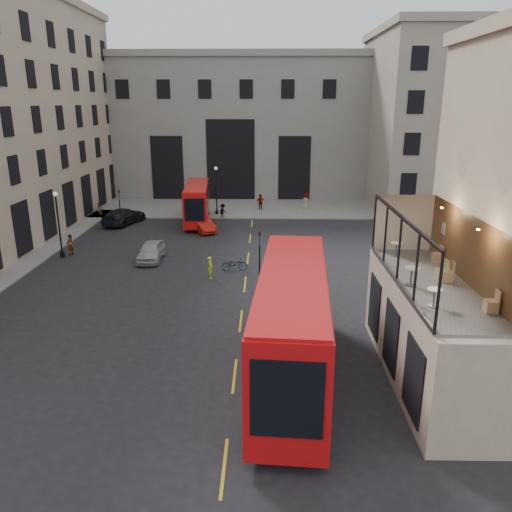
{
  "coord_description": "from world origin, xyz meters",
  "views": [
    {
      "loc": [
        -0.64,
        -20.17,
        11.98
      ],
      "look_at": [
        -1.18,
        8.91,
        3.0
      ],
      "focal_mm": 35.0,
      "sensor_mm": 36.0,
      "label": 1
    }
  ],
  "objects_px": {
    "street_lamp_b": "(216,194)",
    "cafe_table_near": "(434,295)",
    "bus_far": "(197,201)",
    "car_b": "(202,224)",
    "car_a": "(151,251)",
    "cafe_table_mid": "(412,274)",
    "pedestrian_b": "(223,211)",
    "street_lamp_a": "(59,228)",
    "cafe_chair_a": "(491,306)",
    "pedestrian_e": "(70,245)",
    "car_c": "(124,216)",
    "cafe_chair_c": "(442,274)",
    "bus_near": "(292,321)",
    "bicycle": "(234,264)",
    "pedestrian_c": "(261,202)",
    "cyclist": "(210,268)",
    "cafe_chair_d": "(437,257)",
    "pedestrian_a": "(100,210)",
    "traffic_light_near": "(260,251)",
    "pedestrian_d": "(306,201)",
    "cafe_chair_b": "(447,275)",
    "cafe_table_far": "(396,247)",
    "traffic_light_far": "(120,204)"
  },
  "relations": [
    {
      "from": "car_a",
      "to": "cyclist",
      "type": "xyz_separation_m",
      "value": [
        5.17,
        -4.19,
        0.06
      ]
    },
    {
      "from": "cafe_chair_c",
      "to": "cafe_table_mid",
      "type": "bearing_deg",
      "value": -153.46
    },
    {
      "from": "traffic_light_near",
      "to": "pedestrian_b",
      "type": "bearing_deg",
      "value": 101.69
    },
    {
      "from": "cafe_table_near",
      "to": "cafe_chair_d",
      "type": "relative_size",
      "value": 0.84
    },
    {
      "from": "street_lamp_b",
      "to": "pedestrian_c",
      "type": "relative_size",
      "value": 2.82
    },
    {
      "from": "cafe_table_mid",
      "to": "bicycle",
      "type": "bearing_deg",
      "value": 118.71
    },
    {
      "from": "pedestrian_c",
      "to": "pedestrian_e",
      "type": "xyz_separation_m",
      "value": [
        -15.32,
        -17.96,
        -0.06
      ]
    },
    {
      "from": "pedestrian_e",
      "to": "cafe_table_near",
      "type": "bearing_deg",
      "value": 61.83
    },
    {
      "from": "cafe_table_near",
      "to": "cafe_chair_c",
      "type": "relative_size",
      "value": 0.78
    },
    {
      "from": "car_b",
      "to": "cafe_chair_c",
      "type": "distance_m",
      "value": 30.0
    },
    {
      "from": "bus_far",
      "to": "cafe_table_mid",
      "type": "relative_size",
      "value": 12.75
    },
    {
      "from": "cafe_table_near",
      "to": "cafe_table_mid",
      "type": "xyz_separation_m",
      "value": [
        -0.23,
        2.25,
        0.05
      ]
    },
    {
      "from": "bus_near",
      "to": "street_lamp_b",
      "type": "bearing_deg",
      "value": 100.89
    },
    {
      "from": "bus_near",
      "to": "cafe_table_far",
      "type": "bearing_deg",
      "value": 36.61
    },
    {
      "from": "car_b",
      "to": "cafe_chair_b",
      "type": "relative_size",
      "value": 4.87
    },
    {
      "from": "street_lamp_b",
      "to": "bus_far",
      "type": "height_order",
      "value": "street_lamp_b"
    },
    {
      "from": "street_lamp_a",
      "to": "car_a",
      "type": "height_order",
      "value": "street_lamp_a"
    },
    {
      "from": "bus_far",
      "to": "cafe_table_far",
      "type": "relative_size",
      "value": 14.04
    },
    {
      "from": "car_c",
      "to": "cafe_table_near",
      "type": "relative_size",
      "value": 7.93
    },
    {
      "from": "pedestrian_a",
      "to": "pedestrian_b",
      "type": "xyz_separation_m",
      "value": [
        13.46,
        -0.62,
        0.02
      ]
    },
    {
      "from": "cafe_table_mid",
      "to": "pedestrian_e",
      "type": "bearing_deg",
      "value": 139.35
    },
    {
      "from": "bicycle",
      "to": "street_lamp_b",
      "type": "bearing_deg",
      "value": 2.2
    },
    {
      "from": "bus_far",
      "to": "cafe_table_near",
      "type": "xyz_separation_m",
      "value": [
        13.43,
        -33.17,
        2.85
      ]
    },
    {
      "from": "pedestrian_a",
      "to": "cafe_table_mid",
      "type": "distance_m",
      "value": 41.29
    },
    {
      "from": "cyclist",
      "to": "cafe_table_near",
      "type": "bearing_deg",
      "value": -152.86
    },
    {
      "from": "pedestrian_b",
      "to": "cafe_table_mid",
      "type": "height_order",
      "value": "cafe_table_mid"
    },
    {
      "from": "street_lamp_a",
      "to": "street_lamp_b",
      "type": "distance_m",
      "value": 19.42
    },
    {
      "from": "cafe_table_mid",
      "to": "car_a",
      "type": "bearing_deg",
      "value": 130.47
    },
    {
      "from": "cafe_chair_b",
      "to": "pedestrian_d",
      "type": "bearing_deg",
      "value": 94.84
    },
    {
      "from": "traffic_light_far",
      "to": "cafe_table_near",
      "type": "bearing_deg",
      "value": -55.9
    },
    {
      "from": "street_lamp_b",
      "to": "cafe_table_near",
      "type": "bearing_deg",
      "value": -72.24
    },
    {
      "from": "bus_far",
      "to": "car_b",
      "type": "bearing_deg",
      "value": -76.5
    },
    {
      "from": "traffic_light_near",
      "to": "pedestrian_d",
      "type": "relative_size",
      "value": 2.0
    },
    {
      "from": "bus_far",
      "to": "cafe_table_far",
      "type": "bearing_deg",
      "value": -62.99
    },
    {
      "from": "cyclist",
      "to": "cafe_chair_d",
      "type": "relative_size",
      "value": 1.9
    },
    {
      "from": "pedestrian_b",
      "to": "cafe_chair_a",
      "type": "relative_size",
      "value": 1.81
    },
    {
      "from": "cafe_table_near",
      "to": "cafe_chair_b",
      "type": "height_order",
      "value": "cafe_chair_b"
    },
    {
      "from": "pedestrian_e",
      "to": "cafe_table_mid",
      "type": "distance_m",
      "value": 29.29
    },
    {
      "from": "traffic_light_near",
      "to": "pedestrian_d",
      "type": "xyz_separation_m",
      "value": [
        5.08,
        25.17,
        -1.48
      ]
    },
    {
      "from": "bus_far",
      "to": "car_b",
      "type": "distance_m",
      "value": 4.23
    },
    {
      "from": "street_lamp_a",
      "to": "street_lamp_b",
      "type": "relative_size",
      "value": 1.0
    },
    {
      "from": "cafe_chair_d",
      "to": "cafe_table_near",
      "type": "bearing_deg",
      "value": -109.31
    },
    {
      "from": "street_lamp_b",
      "to": "car_a",
      "type": "height_order",
      "value": "street_lamp_b"
    },
    {
      "from": "cafe_chair_c",
      "to": "pedestrian_a",
      "type": "bearing_deg",
      "value": 128.35
    },
    {
      "from": "cafe_chair_b",
      "to": "pedestrian_a",
      "type": "bearing_deg",
      "value": 128.37
    },
    {
      "from": "car_c",
      "to": "cafe_chair_c",
      "type": "relative_size",
      "value": 6.16
    },
    {
      "from": "car_a",
      "to": "cafe_table_mid",
      "type": "bearing_deg",
      "value": -50.21
    },
    {
      "from": "car_b",
      "to": "cyclist",
      "type": "height_order",
      "value": "cyclist"
    },
    {
      "from": "cafe_table_mid",
      "to": "pedestrian_a",
      "type": "bearing_deg",
      "value": 126.01
    },
    {
      "from": "bus_near",
      "to": "car_c",
      "type": "distance_m",
      "value": 33.67
    }
  ]
}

